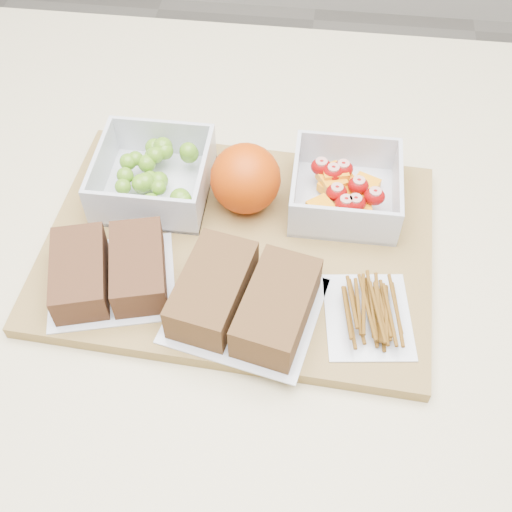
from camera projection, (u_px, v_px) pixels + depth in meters
The scene contains 9 objects.
ground at pixel (256, 505), 1.42m from camera, with size 4.00×4.00×0.00m, color gray.
counter at pixel (256, 423), 1.07m from camera, with size 1.20×0.90×0.90m, color beige.
cutting_board at pixel (238, 246), 0.71m from camera, with size 0.42×0.30×0.02m, color olive.
grape_container at pixel (156, 176), 0.73m from camera, with size 0.13×0.13×0.05m.
fruit_container at pixel (345, 190), 0.72m from camera, with size 0.12×0.12×0.05m.
orange at pixel (246, 179), 0.71m from camera, with size 0.08×0.08×0.08m, color #C83F04.
sandwich_bag_left at pixel (109, 271), 0.66m from camera, with size 0.15×0.14×0.04m.
sandwich_bag_center at pixel (245, 299), 0.63m from camera, with size 0.17×0.15×0.04m.
pretzel_bag at pixel (369, 311), 0.63m from camera, with size 0.10×0.11×0.02m.
Camera 1 is at (0.05, -0.43, 1.46)m, focal length 45.00 mm.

